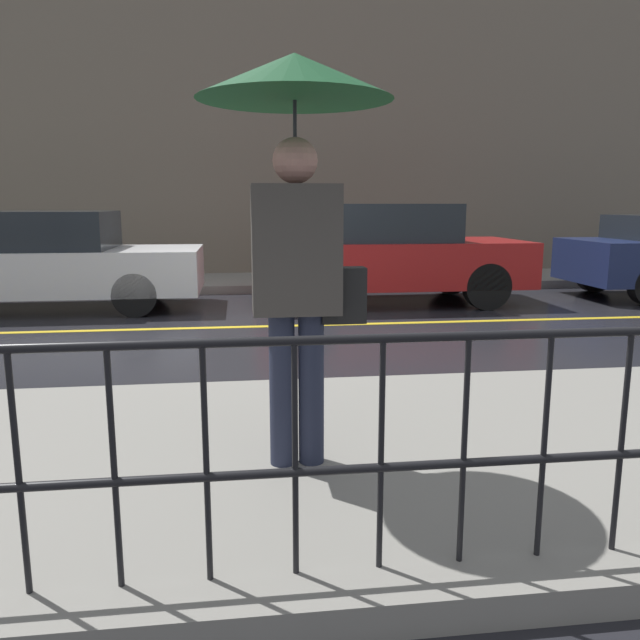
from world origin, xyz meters
The scene contains 9 objects.
ground_plane centered at (0.00, 0.00, 0.00)m, with size 80.00×80.00×0.00m, color black.
sidewalk_near centered at (0.00, -4.51, 0.07)m, with size 28.00×2.99×0.15m.
sidewalk_far centered at (0.00, 4.08, 0.07)m, with size 28.00×2.14×0.15m.
lane_marking centered at (0.00, 0.00, 0.00)m, with size 25.20×0.12×0.01m.
building_storefront centered at (0.00, 5.30, 2.96)m, with size 28.00×0.30×5.91m.
railing_foreground centered at (0.00, -5.76, 0.74)m, with size 12.00×0.04×0.95m.
pedestrian centered at (-0.06, -4.70, 1.81)m, with size 1.00×1.00×2.17m.
car_white centered at (-3.31, 1.74, 0.74)m, with size 4.62×1.76×1.47m.
car_red centered at (1.95, 1.74, 0.80)m, with size 4.25×1.90×1.57m.
Camera 1 is at (-0.36, -7.98, 1.58)m, focal length 35.00 mm.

